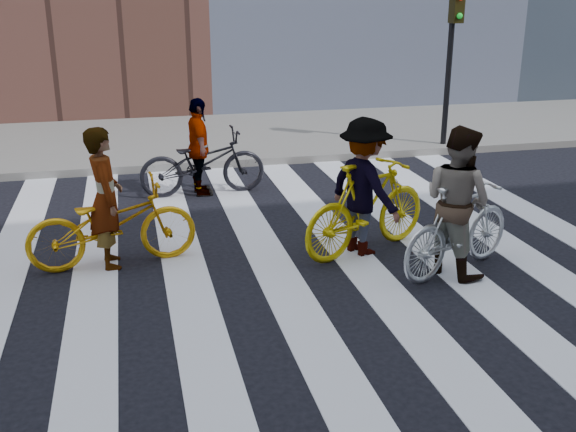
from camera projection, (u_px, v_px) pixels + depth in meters
name	position (u px, v px, depth m)	size (l,w,h in m)	color
ground	(315.00, 263.00, 8.69)	(100.00, 100.00, 0.00)	black
sidewalk_far	(227.00, 137.00, 15.57)	(100.00, 5.00, 0.15)	slate
zebra_crosswalk	(315.00, 262.00, 8.69)	(8.25, 10.00, 0.01)	silver
traffic_signal	(452.00, 43.00, 13.82)	(0.22, 0.42, 3.33)	black
bike_yellow_left	(112.00, 224.00, 8.47)	(0.73, 2.10, 1.11)	orange
bike_silver_mid	(458.00, 228.00, 8.25)	(0.55, 1.93, 1.16)	silver
bike_yellow_right	(367.00, 207.00, 8.86)	(0.59, 2.09, 1.26)	#DABE0C
bike_dark_rear	(202.00, 163.00, 11.38)	(0.74, 2.13, 1.12)	black
rider_left	(105.00, 198.00, 8.34)	(0.65, 0.43, 1.79)	slate
rider_mid	(457.00, 201.00, 8.13)	(0.90, 0.70, 1.85)	slate
rider_right	(364.00, 187.00, 8.76)	(1.18, 0.68, 1.82)	slate
rider_rear	(199.00, 147.00, 11.28)	(0.97, 0.40, 1.65)	slate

